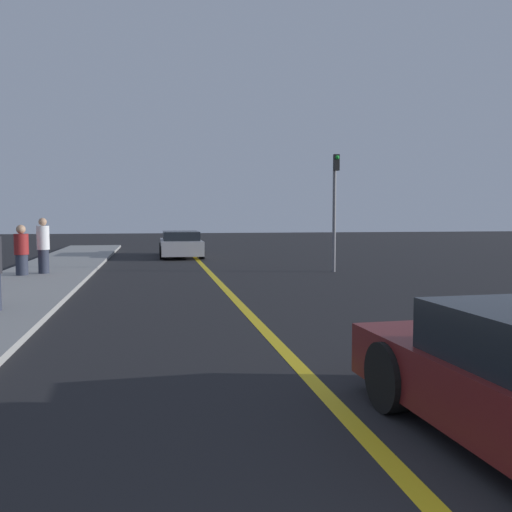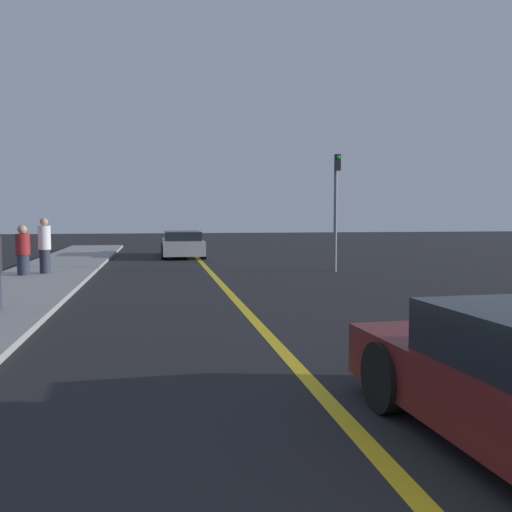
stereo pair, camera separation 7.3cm
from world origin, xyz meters
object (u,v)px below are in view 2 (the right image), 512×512
object	(u,v)px
car_ahead_center	(182,244)
pedestrian_far_standing	(23,251)
traffic_light	(336,200)
pedestrian_by_sign	(45,246)

from	to	relation	value
car_ahead_center	pedestrian_far_standing	size ratio (longest dim) A/B	2.98
pedestrian_far_standing	traffic_light	size ratio (longest dim) A/B	0.39
pedestrian_far_standing	traffic_light	bearing A→B (deg)	2.22
pedestrian_far_standing	car_ahead_center	bearing A→B (deg)	57.86
pedestrian_far_standing	pedestrian_by_sign	world-z (taller)	pedestrian_by_sign
car_ahead_center	pedestrian_by_sign	size ratio (longest dim) A/B	2.63
car_ahead_center	traffic_light	xyz separation A→B (m)	(4.93, -7.98, 1.88)
car_ahead_center	pedestrian_by_sign	distance (m)	9.21
car_ahead_center	traffic_light	size ratio (longest dim) A/B	1.15
pedestrian_far_standing	traffic_light	distance (m)	10.32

